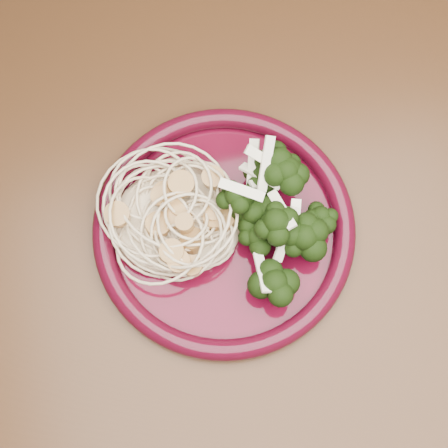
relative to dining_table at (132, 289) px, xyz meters
name	(u,v)px	position (x,y,z in m)	size (l,w,h in m)	color
dining_table	(132,289)	(0.00, 0.00, 0.00)	(1.20, 0.80, 0.75)	#472814
dinner_plate	(224,228)	(0.10, 0.01, 0.11)	(0.31, 0.31, 0.02)	#440616
spaghetti_pile	(178,216)	(0.06, 0.03, 0.12)	(0.12, 0.11, 0.03)	beige
scallop_cluster	(175,204)	(0.06, 0.03, 0.15)	(0.11, 0.11, 0.04)	tan
broccoli_pile	(282,231)	(0.15, -0.01, 0.13)	(0.08, 0.13, 0.05)	black
onion_garnish	(285,221)	(0.15, -0.01, 0.16)	(0.06, 0.09, 0.04)	white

